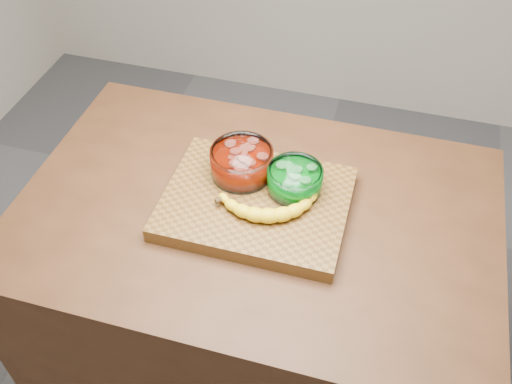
# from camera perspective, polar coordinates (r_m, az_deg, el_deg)

# --- Properties ---
(ground) EXTENTS (3.50, 3.50, 0.00)m
(ground) POSITION_cam_1_polar(r_m,az_deg,el_deg) (2.17, 0.00, -18.00)
(ground) COLOR #57585C
(ground) RESTS_ON ground
(counter) EXTENTS (1.20, 0.80, 0.90)m
(counter) POSITION_cam_1_polar(r_m,az_deg,el_deg) (1.78, 0.00, -11.55)
(counter) COLOR #482915
(counter) RESTS_ON ground
(cutting_board) EXTENTS (0.45, 0.35, 0.04)m
(cutting_board) POSITION_cam_1_polar(r_m,az_deg,el_deg) (1.41, 0.00, -1.14)
(cutting_board) COLOR brown
(cutting_board) RESTS_ON counter
(bowl_red) EXTENTS (0.16, 0.16, 0.07)m
(bowl_red) POSITION_cam_1_polar(r_m,az_deg,el_deg) (1.43, -1.44, 2.96)
(bowl_red) COLOR white
(bowl_red) RESTS_ON cutting_board
(bowl_green) EXTENTS (0.14, 0.14, 0.06)m
(bowl_green) POSITION_cam_1_polar(r_m,az_deg,el_deg) (1.40, 3.90, 1.24)
(bowl_green) COLOR white
(bowl_green) RESTS_ON cutting_board
(banana) EXTENTS (0.27, 0.15, 0.04)m
(banana) POSITION_cam_1_polar(r_m,az_deg,el_deg) (1.36, 1.04, -1.02)
(banana) COLOR yellow
(banana) RESTS_ON cutting_board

